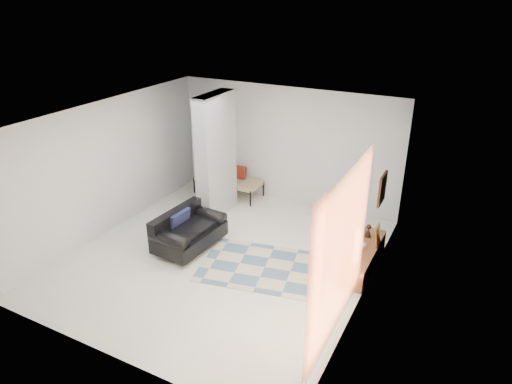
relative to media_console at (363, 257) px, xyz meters
The scene contains 17 objects.
floor 2.69m from the media_console, 159.87° to the right, with size 6.00×6.00×0.00m, color white.
ceiling 3.73m from the media_console, 159.87° to the right, with size 6.00×6.00×0.00m, color white.
wall_back 3.48m from the media_console, 140.52° to the left, with size 6.00×6.00×0.00m, color silver.
wall_front 4.81m from the media_console, 122.71° to the right, with size 6.00×6.00×0.00m, color silver.
wall_left 5.48m from the media_console, behind, with size 6.00×6.00×0.00m, color silver.
wall_right 1.53m from the media_console, 76.04° to the right, with size 6.00×6.00×0.00m, color silver.
partition_column 3.87m from the media_console, 169.42° to the left, with size 0.35×1.20×2.80m, color #9B9FA1.
hallway_door 5.11m from the media_console, 156.22° to the left, with size 0.85×0.06×2.04m, color beige.
curtain 2.42m from the media_console, 85.87° to the right, with size 2.55×2.55×0.00m, color #FF7943.
wall_art 1.46m from the media_console, ahead, with size 0.04×0.45×0.55m, color #3B1E10.
media_console is the anchor object (origin of this frame).
loveseat 3.48m from the media_console, 164.71° to the right, with size 0.96×1.55×0.76m.
daybed 4.30m from the media_console, 156.64° to the left, with size 1.70×0.75×0.77m.
area_rug 1.86m from the media_console, 151.25° to the right, with size 2.39×1.60×0.01m, color #C1BA94.
cylinder_lamp 0.71m from the media_console, 92.34° to the right, with size 0.11×0.11×0.61m, color white.
bronze_figurine 0.56m from the media_console, 96.32° to the left, with size 0.13×0.13×0.26m, color black, non-canonical shape.
vase 0.29m from the media_console, 158.79° to the right, with size 0.18×0.18×0.18m, color silver.
Camera 1 is at (4.09, -6.49, 4.85)m, focal length 32.00 mm.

